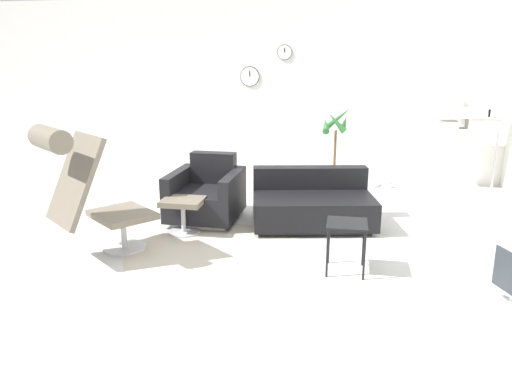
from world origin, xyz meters
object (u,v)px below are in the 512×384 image
Objects in this scene: lounge_chair at (84,181)px; side_table at (347,229)px; ottoman at (183,208)px; potted_plant at (335,155)px; armchair_red at (207,197)px; shelf_unit at (474,120)px; couch_low at (312,205)px.

lounge_chair is 2.79× the size of side_table.
ottoman is 2.83m from potted_plant.
lounge_chair is at bearing 61.52° from armchair_red.
lounge_chair is 5.45m from shelf_unit.
ottoman is at bearing 79.03° from armchair_red.
shelf_unit is at bearing 36.57° from ottoman.
side_table is (2.46, 0.13, -0.37)m from lounge_chair.
potted_plant reaches higher than ottoman.
shelf_unit is (1.75, 3.33, 0.62)m from side_table.
potted_plant is at bearing 56.09° from ottoman.
armchair_red is 1.27m from couch_low.
lounge_chair reaches higher than side_table.
armchair_red is 4.06m from shelf_unit.
ottoman is at bearing 158.06° from side_table.
shelf_unit reaches higher than lounge_chair.
lounge_chair is 2.49m from side_table.
ottoman is 0.30× the size of couch_low.
side_table is 0.39× the size of potted_plant.
ottoman is at bearing 90.00° from lounge_chair.
shelf_unit is at bearing -147.46° from armchair_red.
couch_low is 1.82m from potted_plant.
couch_low reaches higher than side_table.
potted_plant is 2.04m from shelf_unit.
potted_plant is (1.46, 1.81, 0.22)m from armchair_red.
potted_plant is (0.19, 1.79, 0.26)m from couch_low.
couch_low is at bearing 107.35° from side_table.
shelf_unit is (4.20, 3.46, 0.25)m from lounge_chair.
side_table is at bearing -21.94° from ottoman.
ottoman is at bearing -143.43° from shelf_unit.
ottoman is 0.37× the size of potted_plant.
armchair_red is at bearing 142.92° from side_table.
shelf_unit reaches higher than armchair_red.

